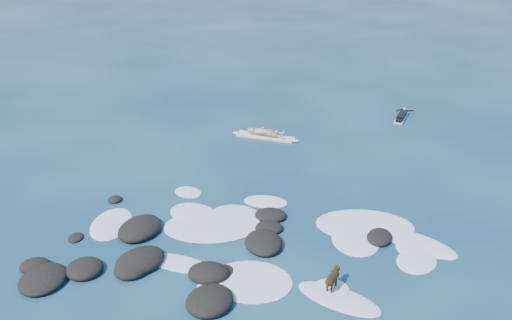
% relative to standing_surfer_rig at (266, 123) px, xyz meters
% --- Properties ---
extents(ground, '(160.00, 160.00, 0.00)m').
position_rel_standing_surfer_rig_xyz_m(ground, '(2.83, -8.26, -0.77)').
color(ground, '#0A2642').
rests_on(ground, ground).
extents(reef_rocks, '(12.94, 7.48, 0.57)m').
position_rel_standing_surfer_rig_xyz_m(reef_rocks, '(0.30, -10.81, -0.65)').
color(reef_rocks, black).
rests_on(reef_rocks, ground).
extents(breaking_foam, '(13.48, 7.23, 0.12)m').
position_rel_standing_surfer_rig_xyz_m(breaking_foam, '(3.04, -8.42, -0.76)').
color(breaking_foam, white).
rests_on(breaking_foam, ground).
extents(standing_surfer_rig, '(3.43, 0.68, 1.96)m').
position_rel_standing_surfer_rig_xyz_m(standing_surfer_rig, '(0.00, 0.00, 0.00)').
color(standing_surfer_rig, '#FAEBC8').
rests_on(standing_surfer_rig, ground).
extents(paddling_surfer_rig, '(0.97, 2.19, 0.38)m').
position_rel_standing_surfer_rig_xyz_m(paddling_surfer_rig, '(6.19, 4.75, -0.64)').
color(paddling_surfer_rig, white).
rests_on(paddling_surfer_rig, ground).
extents(dog, '(0.39, 1.07, 0.68)m').
position_rel_standing_surfer_rig_xyz_m(dog, '(5.42, -10.46, -0.32)').
color(dog, black).
rests_on(dog, ground).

